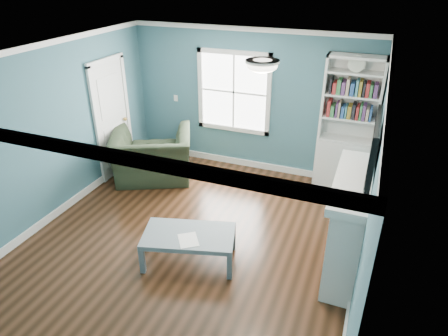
% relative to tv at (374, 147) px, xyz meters
% --- Properties ---
extents(floor, '(5.00, 5.00, 0.00)m').
position_rel_tv_xyz_m(floor, '(-2.20, -0.20, -1.72)').
color(floor, black).
rests_on(floor, ground).
extents(room_walls, '(5.00, 5.00, 5.00)m').
position_rel_tv_xyz_m(room_walls, '(-2.20, -0.20, -0.14)').
color(room_walls, '#3A666F').
rests_on(room_walls, ground).
extents(trim, '(4.50, 5.00, 2.60)m').
position_rel_tv_xyz_m(trim, '(-2.20, -0.20, -0.49)').
color(trim, white).
rests_on(trim, ground).
extents(window, '(1.40, 0.06, 1.50)m').
position_rel_tv_xyz_m(window, '(-2.50, 2.29, -0.27)').
color(window, white).
rests_on(window, room_walls).
extents(bookshelf, '(0.90, 0.35, 2.31)m').
position_rel_tv_xyz_m(bookshelf, '(-0.43, 2.10, -0.80)').
color(bookshelf, silver).
rests_on(bookshelf, ground).
extents(fireplace, '(0.44, 1.58, 1.30)m').
position_rel_tv_xyz_m(fireplace, '(-0.12, 0.00, -1.09)').
color(fireplace, black).
rests_on(fireplace, ground).
extents(tv, '(0.06, 1.10, 0.65)m').
position_rel_tv_xyz_m(tv, '(0.00, 0.00, 0.00)').
color(tv, black).
rests_on(tv, fireplace).
extents(door, '(0.12, 0.98, 2.17)m').
position_rel_tv_xyz_m(door, '(-4.42, 1.20, -0.65)').
color(door, silver).
rests_on(door, ground).
extents(ceiling_fixture, '(0.38, 0.38, 0.15)m').
position_rel_tv_xyz_m(ceiling_fixture, '(-1.30, -0.10, 0.82)').
color(ceiling_fixture, white).
rests_on(ceiling_fixture, room_walls).
extents(light_switch, '(0.08, 0.01, 0.12)m').
position_rel_tv_xyz_m(light_switch, '(-3.70, 2.28, -0.52)').
color(light_switch, white).
rests_on(light_switch, room_walls).
extents(recliner, '(1.62, 1.40, 1.20)m').
position_rel_tv_xyz_m(recliner, '(-3.65, 1.20, -1.13)').
color(recliner, '#222E1D').
rests_on(recliner, ground).
extents(coffee_table, '(1.31, 0.94, 0.43)m').
position_rel_tv_xyz_m(coffee_table, '(-2.03, -0.64, -1.35)').
color(coffee_table, '#555E66').
rests_on(coffee_table, ground).
extents(paper_sheet, '(0.36, 0.38, 0.00)m').
position_rel_tv_xyz_m(paper_sheet, '(-1.98, -0.76, -1.29)').
color(paper_sheet, white).
rests_on(paper_sheet, coffee_table).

